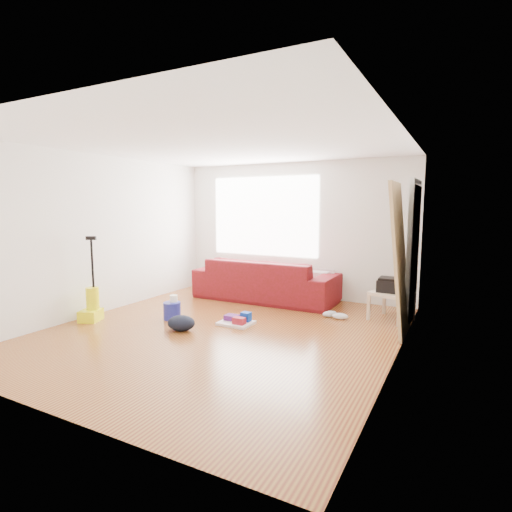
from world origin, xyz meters
The scene contains 13 objects.
room centered at (0.07, 0.15, 1.25)m, with size 4.51×5.01×2.51m.
sofa centered at (-0.30, 1.95, 0.00)m, with size 2.58×1.01×0.75m, color #4F100D.
tv_stand centered at (0.57, 2.22, 0.13)m, with size 0.65×0.39×0.24m.
tv centered at (0.57, 2.22, 0.42)m, with size 0.62×0.08×0.35m, color black.
side_table centered at (1.95, 1.65, 0.36)m, with size 0.66×0.66×0.43m.
printer centered at (1.95, 1.65, 0.53)m, with size 0.41×0.31×0.21m.
bucket centered at (-0.99, 0.16, 0.00)m, with size 0.26×0.26×0.26m, color navy.
toilet_paper centered at (-0.98, 0.20, 0.18)m, with size 0.11×0.11×0.10m, color white.
cleaning_tray centered at (0.02, 0.39, 0.05)m, with size 0.48×0.38×0.17m.
backpack centered at (-0.52, -0.22, 0.00)m, with size 0.38×0.31×0.21m, color black.
sneakers centered at (1.18, 1.35, 0.05)m, with size 0.43×0.25×0.10m.
vacuum centered at (-2.00, -0.46, 0.23)m, with size 0.36×0.38×1.26m.
door_panel centered at (2.13, 1.00, 0.00)m, with size 0.04×0.81×2.02m, color #A88246.
Camera 1 is at (2.86, -4.46, 1.71)m, focal length 28.00 mm.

